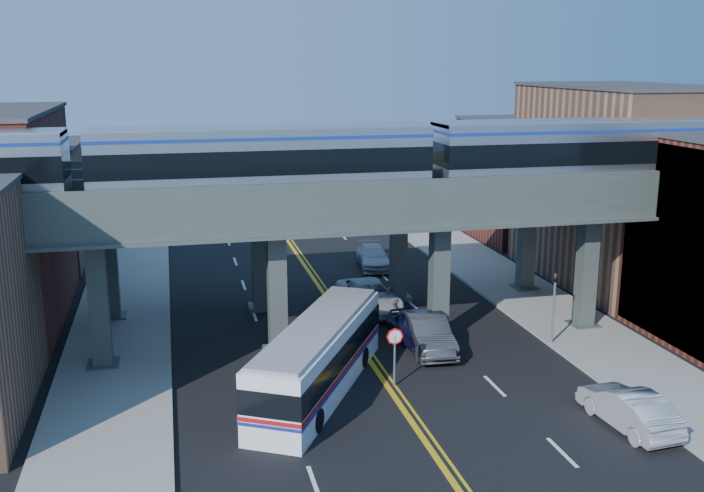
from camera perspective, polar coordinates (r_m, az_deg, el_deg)
The scene contains 18 objects.
ground at distance 31.52m, azimuth 4.11°, elevation -12.29°, with size 120.00×120.00×0.00m, color black.
sidewalk_west at distance 39.59m, azimuth -16.68°, elevation -7.23°, with size 5.00×70.00×0.16m, color gray.
sidewalk_east at distance 44.31m, azimuth 14.59°, elevation -4.88°, with size 5.00×70.00×0.16m, color gray.
building_west_c at distance 57.75m, azimuth -22.88°, elevation 2.73°, with size 8.00×10.00×8.00m, color #8D6249.
building_east_b at distance 51.47m, azimuth 18.82°, elevation 4.14°, with size 8.00×14.00×12.00m, color #8D6249.
building_east_c at distance 62.96m, azimuth 12.51°, elevation 4.73°, with size 8.00×10.00×9.00m, color maroon.
mural_panel at distance 39.77m, azimuth 22.88°, elevation -0.60°, with size 0.10×9.50×9.50m, color teal.
elevated_viaduct_near at distance 36.82m, azimuth 0.59°, elevation 2.16°, with size 52.00×3.60×7.40m.
elevated_viaduct_far at distance 43.54m, azimuth -1.61°, elevation 3.91°, with size 52.00×3.60×7.40m.
transit_train at distance 35.58m, azimuth -6.53°, elevation 6.22°, with size 46.90×2.94×3.43m.
stop_sign at distance 33.55m, azimuth 3.13°, elevation -7.38°, with size 0.76×0.09×2.63m.
traffic_signal at distance 39.25m, azimuth 14.48°, elevation -3.84°, with size 0.15×0.18×4.10m.
transit_bus at distance 33.14m, azimuth -2.48°, elevation -8.16°, with size 7.57×10.93×2.87m.
car_lane_a at distance 38.35m, azimuth 5.13°, elevation -6.11°, with size 2.06×5.12×1.74m, color #10113A.
car_lane_b at distance 38.04m, azimuth 5.53°, elevation -6.33°, with size 1.80×5.15×1.70m, color #323335.
car_lane_c at distance 43.82m, azimuth 1.26°, elevation -3.65°, with size 2.65×5.74×1.60m, color silver.
car_lane_d at distance 52.73m, azimuth 1.56°, elevation -0.80°, with size 2.00×4.93×1.43m, color #B5B6BA.
car_parked_curb at distance 32.11m, azimuth 19.48°, elevation -11.06°, with size 1.63×4.66×1.54m, color #B2B1B6.
Camera 1 is at (-8.62, -27.07, 13.66)m, focal length 40.00 mm.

